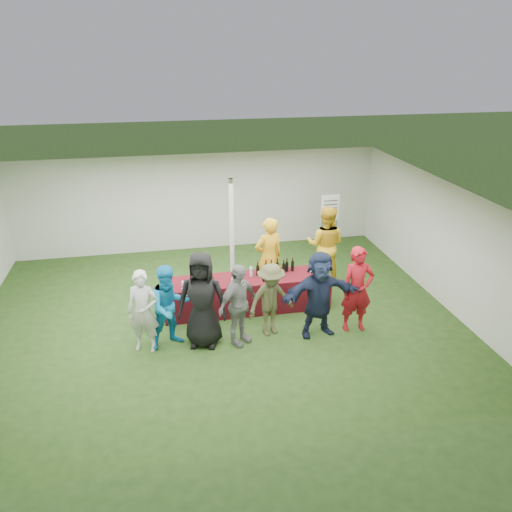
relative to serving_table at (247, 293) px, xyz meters
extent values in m
plane|color=#284719|center=(-0.66, -0.20, -0.38)|extent=(60.00, 60.00, 0.00)
plane|color=white|center=(-0.66, 3.80, 0.97)|extent=(10.00, 0.00, 10.00)
plane|color=white|center=(-0.66, -4.20, 0.97)|extent=(10.00, 0.00, 10.00)
plane|color=white|center=(4.34, -0.20, 0.97)|extent=(0.00, 8.00, 8.00)
plane|color=white|center=(-0.66, -0.20, 2.33)|extent=(10.00, 10.00, 0.00)
cylinder|color=silver|center=(-0.16, 1.00, 0.98)|extent=(0.10, 0.10, 2.70)
cube|color=#5F0D19|center=(0.00, 0.00, 0.00)|extent=(3.60, 0.80, 0.75)
cylinder|color=black|center=(0.26, 0.10, 0.48)|extent=(0.07, 0.07, 0.22)
cylinder|color=black|center=(0.26, 0.10, 0.64)|extent=(0.03, 0.03, 0.08)
cylinder|color=maroon|center=(0.26, 0.10, 0.69)|extent=(0.03, 0.03, 0.02)
cylinder|color=black|center=(0.45, 0.15, 0.48)|extent=(0.07, 0.07, 0.22)
cylinder|color=black|center=(0.45, 0.15, 0.64)|extent=(0.03, 0.03, 0.08)
cylinder|color=maroon|center=(0.45, 0.15, 0.69)|extent=(0.03, 0.03, 0.02)
cylinder|color=black|center=(0.57, 0.15, 0.48)|extent=(0.07, 0.07, 0.22)
cylinder|color=black|center=(0.57, 0.15, 0.64)|extent=(0.03, 0.03, 0.08)
cylinder|color=maroon|center=(0.57, 0.15, 0.69)|extent=(0.03, 0.03, 0.02)
cylinder|color=black|center=(0.71, 0.18, 0.48)|extent=(0.07, 0.07, 0.22)
cylinder|color=black|center=(0.71, 0.18, 0.64)|extent=(0.03, 0.03, 0.08)
cylinder|color=maroon|center=(0.71, 0.18, 0.69)|extent=(0.03, 0.03, 0.02)
cylinder|color=black|center=(0.84, 0.10, 0.48)|extent=(0.07, 0.07, 0.22)
cylinder|color=black|center=(0.84, 0.10, 0.64)|extent=(0.03, 0.03, 0.08)
cylinder|color=maroon|center=(0.84, 0.10, 0.69)|extent=(0.03, 0.03, 0.02)
cylinder|color=black|center=(0.93, 0.18, 0.48)|extent=(0.07, 0.07, 0.22)
cylinder|color=black|center=(0.93, 0.18, 0.64)|extent=(0.03, 0.03, 0.08)
cylinder|color=maroon|center=(0.93, 0.18, 0.69)|extent=(0.03, 0.03, 0.02)
cylinder|color=black|center=(1.06, 0.18, 0.48)|extent=(0.07, 0.07, 0.22)
cylinder|color=black|center=(1.06, 0.18, 0.64)|extent=(0.03, 0.03, 0.08)
cylinder|color=maroon|center=(1.06, 0.18, 0.69)|extent=(0.03, 0.03, 0.02)
cylinder|color=silver|center=(-1.38, -0.23, 0.38)|extent=(0.06, 0.06, 0.00)
cylinder|color=silver|center=(-1.38, -0.23, 0.42)|extent=(0.01, 0.01, 0.07)
cylinder|color=silver|center=(-1.38, -0.23, 0.50)|extent=(0.06, 0.06, 0.08)
cylinder|color=#440708|center=(-1.38, -0.23, 0.47)|extent=(0.05, 0.05, 0.02)
cylinder|color=silver|center=(-1.11, -0.29, 0.38)|extent=(0.06, 0.06, 0.00)
cylinder|color=silver|center=(-1.11, -0.29, 0.42)|extent=(0.01, 0.01, 0.07)
cylinder|color=silver|center=(-1.11, -0.29, 0.50)|extent=(0.06, 0.06, 0.08)
cylinder|color=#440708|center=(-1.11, -0.29, 0.47)|extent=(0.05, 0.05, 0.02)
cylinder|color=silver|center=(-0.85, -0.26, 0.38)|extent=(0.06, 0.06, 0.00)
cylinder|color=silver|center=(-0.85, -0.26, 0.42)|extent=(0.01, 0.01, 0.07)
cylinder|color=silver|center=(-0.85, -0.26, 0.50)|extent=(0.06, 0.06, 0.08)
cylinder|color=silver|center=(-0.36, -0.30, 0.38)|extent=(0.06, 0.06, 0.00)
cylinder|color=silver|center=(-0.36, -0.30, 0.42)|extent=(0.01, 0.01, 0.07)
cylinder|color=silver|center=(-0.36, -0.30, 0.50)|extent=(0.06, 0.06, 0.08)
cylinder|color=silver|center=(0.11, 0.08, 0.47)|extent=(0.07, 0.07, 0.20)
cylinder|color=silver|center=(0.11, 0.08, 0.59)|extent=(0.03, 0.03, 0.03)
cube|color=white|center=(1.54, 0.05, 0.39)|extent=(0.25, 0.18, 0.03)
cylinder|color=slate|center=(1.54, -0.22, 0.46)|extent=(0.25, 0.25, 0.18)
cylinder|color=slate|center=(2.44, 2.30, 0.18)|extent=(0.02, 0.02, 1.10)
cylinder|color=slate|center=(2.84, 2.30, 0.18)|extent=(0.02, 0.02, 1.10)
cube|color=white|center=(2.64, 2.30, 1.07)|extent=(0.50, 0.02, 0.70)
cube|color=black|center=(2.64, 2.28, 1.27)|extent=(0.36, 0.01, 0.02)
cube|color=black|center=(2.64, 2.28, 1.17)|extent=(0.36, 0.01, 0.02)
cube|color=black|center=(2.64, 2.28, 1.07)|extent=(0.36, 0.01, 0.02)
cube|color=black|center=(2.64, 2.28, 0.97)|extent=(0.36, 0.01, 0.02)
cube|color=black|center=(2.64, 2.28, 0.88)|extent=(0.36, 0.01, 0.02)
imported|color=gold|center=(0.61, 0.57, 0.57)|extent=(0.78, 0.62, 1.88)
imported|color=gold|center=(2.10, 1.00, 0.59)|extent=(1.17, 1.08, 1.92)
imported|color=beige|center=(-2.18, -1.17, 0.44)|extent=(0.68, 0.54, 1.63)
imported|color=#1182BB|center=(-1.69, -1.10, 0.46)|extent=(0.98, 0.87, 1.66)
imported|color=black|center=(-1.08, -1.19, 0.58)|extent=(1.06, 0.82, 1.92)
imported|color=gray|center=(-0.41, -1.30, 0.46)|extent=(1.03, 0.90, 1.66)
imported|color=#4C4C2C|center=(0.28, -1.09, 0.39)|extent=(1.11, 0.83, 1.52)
imported|color=#1A233E|center=(1.20, -1.29, 0.51)|extent=(1.69, 0.69, 1.78)
imported|color=#A1111B|center=(2.01, -1.25, 0.52)|extent=(0.66, 0.44, 1.79)
camera|label=1|loc=(-1.72, -9.54, 5.03)|focal=35.00mm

